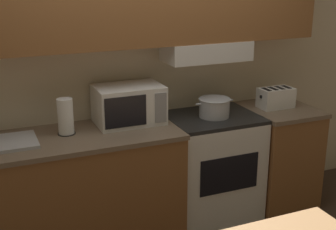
# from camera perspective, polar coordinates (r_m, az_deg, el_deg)

# --- Properties ---
(ground_plane) EXTENTS (16.00, 16.00, 0.00)m
(ground_plane) POSITION_cam_1_polar(r_m,az_deg,el_deg) (4.28, -3.69, -11.32)
(ground_plane) COLOR #3D2D23
(wall_back) EXTENTS (5.39, 0.38, 2.55)m
(wall_back) POSITION_cam_1_polar(r_m,az_deg,el_deg) (3.74, -3.58, 8.91)
(wall_back) COLOR beige
(wall_back) RESTS_ON ground_plane
(lower_counter_main) EXTENTS (1.70, 0.67, 0.89)m
(lower_counter_main) POSITION_cam_1_polar(r_m,az_deg,el_deg) (3.65, -12.00, -9.17)
(lower_counter_main) COLOR brown
(lower_counter_main) RESTS_ON ground_plane
(lower_counter_right_stub) EXTENTS (0.57, 0.67, 0.89)m
(lower_counter_right_stub) POSITION_cam_1_polar(r_m,az_deg,el_deg) (4.35, 13.09, -4.74)
(lower_counter_right_stub) COLOR brown
(lower_counter_right_stub) RESTS_ON ground_plane
(stove_range) EXTENTS (0.74, 0.62, 0.89)m
(stove_range) POSITION_cam_1_polar(r_m,az_deg,el_deg) (4.04, 5.28, -6.15)
(stove_range) COLOR white
(stove_range) RESTS_ON ground_plane
(cooking_pot) EXTENTS (0.34, 0.26, 0.16)m
(cooking_pot) POSITION_cam_1_polar(r_m,az_deg,el_deg) (3.84, 5.67, 0.99)
(cooking_pot) COLOR #B7BABF
(cooking_pot) RESTS_ON stove_range
(microwave) EXTENTS (0.52, 0.37, 0.30)m
(microwave) POSITION_cam_1_polar(r_m,az_deg,el_deg) (3.66, -4.82, 1.30)
(microwave) COLOR white
(microwave) RESTS_ON lower_counter_main
(toaster) EXTENTS (0.31, 0.18, 0.17)m
(toaster) POSITION_cam_1_polar(r_m,az_deg,el_deg) (4.18, 13.01, 2.07)
(toaster) COLOR white
(toaster) RESTS_ON lower_counter_right_stub
(paper_towel_roll) EXTENTS (0.13, 0.13, 0.27)m
(paper_towel_roll) POSITION_cam_1_polar(r_m,az_deg,el_deg) (3.49, -12.39, -0.20)
(paper_towel_roll) COLOR black
(paper_towel_roll) RESTS_ON lower_counter_main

